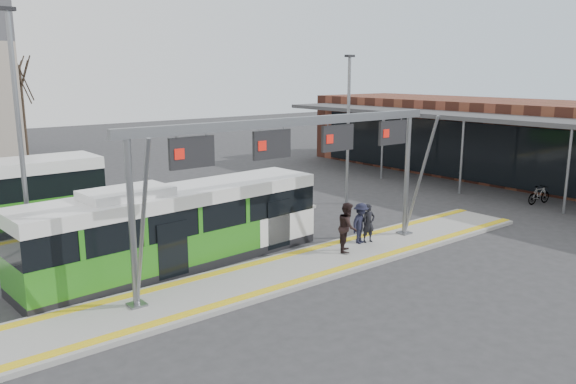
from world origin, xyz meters
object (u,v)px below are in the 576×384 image
(gantry, at_px, (300,148))
(hero_bus, at_px, (177,228))
(passenger_b, at_px, (348,227))
(passenger_c, at_px, (361,223))
(passenger_a, at_px, (369,223))

(gantry, height_order, hero_bus, gantry)
(gantry, height_order, passenger_b, gantry)
(passenger_b, bearing_deg, passenger_c, -24.41)
(passenger_a, height_order, passenger_b, passenger_b)
(passenger_a, xyz_separation_m, passenger_c, (-0.34, 0.10, 0.04))
(hero_bus, distance_m, passenger_c, 7.23)
(hero_bus, height_order, passenger_b, hero_bus)
(passenger_a, bearing_deg, passenger_b, -157.46)
(passenger_b, bearing_deg, hero_bus, 108.85)
(hero_bus, height_order, passenger_c, hero_bus)
(gantry, bearing_deg, passenger_b, -3.32)
(passenger_a, height_order, passenger_c, passenger_c)
(passenger_a, relative_size, passenger_c, 0.95)
(passenger_c, bearing_deg, gantry, 172.38)
(gantry, relative_size, passenger_c, 7.94)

